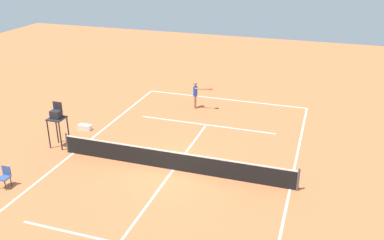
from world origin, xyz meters
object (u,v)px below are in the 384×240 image
at_px(umpire_chair, 57,118).
at_px(equipment_bag, 85,127).
at_px(courtside_chair_near, 5,176).
at_px(player_serving, 196,93).
at_px(tennis_ball, 212,116).

relative_size(umpire_chair, equipment_bag, 3.17).
relative_size(umpire_chair, courtside_chair_near, 2.54).
bearing_deg(umpire_chair, player_serving, -124.66).
distance_m(umpire_chair, equipment_bag, 2.66).
height_order(player_serving, courtside_chair_near, player_serving).
relative_size(player_serving, equipment_bag, 2.29).
height_order(tennis_ball, courtside_chair_near, courtside_chair_near).
bearing_deg(equipment_bag, player_serving, -134.05).
distance_m(player_serving, courtside_chair_near, 12.58).
xyz_separation_m(umpire_chair, equipment_bag, (-0.11, -2.22, -1.46)).
bearing_deg(player_serving, tennis_ball, 43.22).
distance_m(player_serving, umpire_chair, 9.00).
bearing_deg(courtside_chair_near, umpire_chair, -89.08).
distance_m(tennis_ball, equipment_bag, 7.57).
bearing_deg(player_serving, umpire_chair, -43.93).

